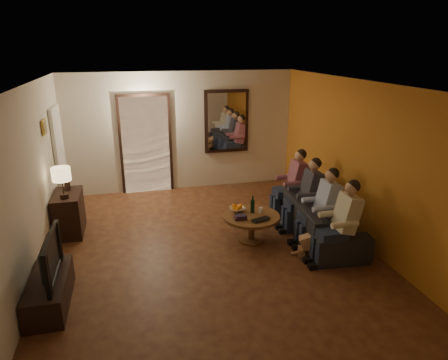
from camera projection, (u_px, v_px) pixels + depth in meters
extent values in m
cube|color=#451C12|center=(210.00, 249.00, 6.43)|extent=(5.00, 6.00, 0.01)
cube|color=white|center=(208.00, 84.00, 5.59)|extent=(5.00, 6.00, 0.01)
cube|color=beige|center=(182.00, 132.00, 8.77)|extent=(5.00, 0.02, 2.60)
cube|color=beige|center=(283.00, 280.00, 3.25)|extent=(5.00, 0.02, 2.60)
cube|color=beige|center=(30.00, 185.00, 5.46)|extent=(0.02, 6.00, 2.60)
cube|color=beige|center=(358.00, 161.00, 6.57)|extent=(0.02, 6.00, 2.60)
cube|color=#BE7820|center=(357.00, 161.00, 6.56)|extent=(0.01, 6.00, 2.60)
cube|color=#FFE0A5|center=(146.00, 145.00, 8.66)|extent=(1.00, 0.06, 2.10)
cube|color=black|center=(146.00, 145.00, 8.65)|extent=(1.12, 0.04, 2.22)
cube|color=silver|center=(158.00, 151.00, 8.77)|extent=(0.45, 0.03, 1.70)
cube|color=black|center=(227.00, 121.00, 8.89)|extent=(1.00, 0.05, 1.40)
cube|color=white|center=(227.00, 122.00, 8.87)|extent=(0.86, 0.02, 1.26)
cube|color=white|center=(60.00, 160.00, 7.67)|extent=(0.06, 0.85, 2.04)
cube|color=#B28C33|center=(44.00, 127.00, 6.48)|extent=(0.03, 0.28, 0.24)
cube|color=brown|center=(45.00, 127.00, 6.49)|extent=(0.01, 0.22, 0.18)
cube|color=black|center=(69.00, 213.00, 6.88)|extent=(0.45, 0.81, 0.72)
cube|color=black|center=(50.00, 291.00, 5.00)|extent=(0.45, 1.13, 0.38)
imported|color=black|center=(44.00, 258.00, 4.85)|extent=(0.99, 0.13, 0.57)
imported|color=black|center=(319.00, 218.00, 6.79)|extent=(2.23, 1.01, 0.64)
cylinder|color=brown|center=(251.00, 227.00, 6.66)|extent=(1.20, 1.20, 0.45)
imported|color=white|center=(237.00, 209.00, 6.74)|extent=(0.26, 0.26, 0.06)
cylinder|color=silver|center=(261.00, 210.00, 6.66)|extent=(0.06, 0.06, 0.10)
imported|color=black|center=(263.00, 221.00, 6.35)|extent=(0.38, 0.31, 0.03)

